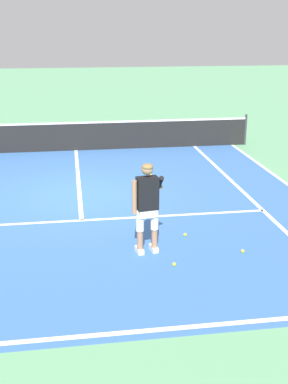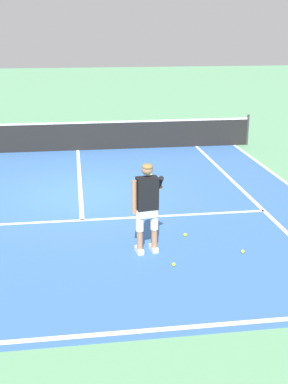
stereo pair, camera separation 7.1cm
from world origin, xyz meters
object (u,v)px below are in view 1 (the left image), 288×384
(tennis_ball_near_feet, at_px, (174,264))
(tennis_ball_mid_court, at_px, (243,251))
(tennis_ball_by_baseline, at_px, (185,235))
(tennis_player, at_px, (147,202))

(tennis_ball_near_feet, relative_size, tennis_ball_mid_court, 1.00)
(tennis_ball_by_baseline, bearing_deg, tennis_ball_mid_court, -45.59)
(tennis_ball_near_feet, height_order, tennis_ball_by_baseline, same)
(tennis_player, height_order, tennis_ball_by_baseline, tennis_player)
(tennis_player, distance_m, tennis_ball_by_baseline, 1.41)
(tennis_ball_by_baseline, bearing_deg, tennis_player, -145.68)
(tennis_ball_by_baseline, xyz_separation_m, tennis_ball_mid_court, (0.88, -0.90, 0.00))
(tennis_ball_by_baseline, distance_m, tennis_ball_mid_court, 1.26)
(tennis_player, bearing_deg, tennis_ball_by_baseline, 34.32)
(tennis_player, xyz_separation_m, tennis_ball_mid_court, (1.74, -0.32, -0.96))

